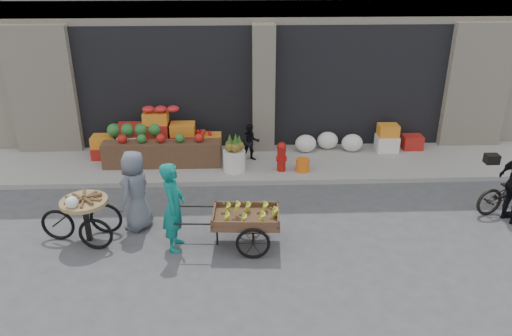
{
  "coord_description": "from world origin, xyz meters",
  "views": [
    {
      "loc": [
        -0.67,
        -7.14,
        4.99
      ],
      "look_at": [
        -0.33,
        1.53,
        1.1
      ],
      "focal_mm": 35.0,
      "sensor_mm": 36.0,
      "label": 1
    }
  ],
  "objects_px": {
    "orange_bucket": "(303,165)",
    "tricycle_cart": "(85,213)",
    "vendor_grey": "(136,190)",
    "seated_person": "(251,143)",
    "pineapple_bin": "(234,161)",
    "fire_hydrant": "(281,155)",
    "banana_cart": "(243,215)",
    "vendor_woman": "(174,207)"
  },
  "relations": [
    {
      "from": "banana_cart",
      "to": "vendor_grey",
      "type": "xyz_separation_m",
      "value": [
        -2.01,
        0.72,
        0.17
      ]
    },
    {
      "from": "banana_cart",
      "to": "vendor_woman",
      "type": "distance_m",
      "value": 1.23
    },
    {
      "from": "pineapple_bin",
      "to": "fire_hydrant",
      "type": "bearing_deg",
      "value": -2.6
    },
    {
      "from": "fire_hydrant",
      "to": "vendor_woman",
      "type": "height_order",
      "value": "vendor_woman"
    },
    {
      "from": "orange_bucket",
      "to": "fire_hydrant",
      "type": "bearing_deg",
      "value": 174.29
    },
    {
      "from": "fire_hydrant",
      "to": "orange_bucket",
      "type": "height_order",
      "value": "fire_hydrant"
    },
    {
      "from": "fire_hydrant",
      "to": "tricycle_cart",
      "type": "height_order",
      "value": "tricycle_cart"
    },
    {
      "from": "banana_cart",
      "to": "vendor_grey",
      "type": "height_order",
      "value": "vendor_grey"
    },
    {
      "from": "pineapple_bin",
      "to": "orange_bucket",
      "type": "xyz_separation_m",
      "value": [
        1.6,
        -0.1,
        -0.1
      ]
    },
    {
      "from": "seated_person",
      "to": "vendor_grey",
      "type": "bearing_deg",
      "value": -137.66
    },
    {
      "from": "pineapple_bin",
      "to": "fire_hydrant",
      "type": "xyz_separation_m",
      "value": [
        1.1,
        -0.05,
        0.13
      ]
    },
    {
      "from": "tricycle_cart",
      "to": "pineapple_bin",
      "type": "bearing_deg",
      "value": 50.82
    },
    {
      "from": "fire_hydrant",
      "to": "vendor_woman",
      "type": "bearing_deg",
      "value": -125.61
    },
    {
      "from": "fire_hydrant",
      "to": "seated_person",
      "type": "distance_m",
      "value": 0.96
    },
    {
      "from": "banana_cart",
      "to": "vendor_woman",
      "type": "bearing_deg",
      "value": -175.84
    },
    {
      "from": "banana_cart",
      "to": "orange_bucket",
      "type": "bearing_deg",
      "value": 67.09
    },
    {
      "from": "vendor_woman",
      "to": "vendor_grey",
      "type": "relative_size",
      "value": 1.05
    },
    {
      "from": "orange_bucket",
      "to": "tricycle_cart",
      "type": "height_order",
      "value": "tricycle_cart"
    },
    {
      "from": "orange_bucket",
      "to": "tricycle_cart",
      "type": "distance_m",
      "value": 5.05
    },
    {
      "from": "seated_person",
      "to": "vendor_grey",
      "type": "distance_m",
      "value": 3.68
    },
    {
      "from": "vendor_woman",
      "to": "seated_person",
      "type": "bearing_deg",
      "value": -18.23
    },
    {
      "from": "tricycle_cart",
      "to": "orange_bucket",
      "type": "bearing_deg",
      "value": 36.88
    },
    {
      "from": "vendor_grey",
      "to": "seated_person",
      "type": "bearing_deg",
      "value": 165.88
    },
    {
      "from": "orange_bucket",
      "to": "seated_person",
      "type": "bearing_deg",
      "value": 149.74
    },
    {
      "from": "seated_person",
      "to": "tricycle_cart",
      "type": "xyz_separation_m",
      "value": [
        -3.09,
        -3.36,
        -0.02
      ]
    },
    {
      "from": "pineapple_bin",
      "to": "tricycle_cart",
      "type": "bearing_deg",
      "value": -134.28
    },
    {
      "from": "tricycle_cart",
      "to": "fire_hydrant",
      "type": "bearing_deg",
      "value": 40.65
    },
    {
      "from": "vendor_woman",
      "to": "banana_cart",
      "type": "bearing_deg",
      "value": -85.58
    },
    {
      "from": "orange_bucket",
      "to": "vendor_woman",
      "type": "height_order",
      "value": "vendor_woman"
    },
    {
      "from": "pineapple_bin",
      "to": "vendor_woman",
      "type": "relative_size",
      "value": 0.31
    },
    {
      "from": "fire_hydrant",
      "to": "seated_person",
      "type": "height_order",
      "value": "seated_person"
    },
    {
      "from": "seated_person",
      "to": "tricycle_cart",
      "type": "relative_size",
      "value": 0.64
    },
    {
      "from": "banana_cart",
      "to": "tricycle_cart",
      "type": "xyz_separation_m",
      "value": [
        -2.85,
        0.28,
        -0.05
      ]
    },
    {
      "from": "seated_person",
      "to": "pineapple_bin",
      "type": "bearing_deg",
      "value": -133.69
    },
    {
      "from": "fire_hydrant",
      "to": "tricycle_cart",
      "type": "xyz_separation_m",
      "value": [
        -3.79,
        -2.71,
        0.06
      ]
    },
    {
      "from": "orange_bucket",
      "to": "banana_cart",
      "type": "relative_size",
      "value": 0.15
    },
    {
      "from": "tricycle_cart",
      "to": "vendor_grey",
      "type": "bearing_deg",
      "value": 33.09
    },
    {
      "from": "banana_cart",
      "to": "tricycle_cart",
      "type": "distance_m",
      "value": 2.87
    },
    {
      "from": "fire_hydrant",
      "to": "vendor_grey",
      "type": "relative_size",
      "value": 0.45
    },
    {
      "from": "seated_person",
      "to": "vendor_woman",
      "type": "bearing_deg",
      "value": -121.66
    },
    {
      "from": "pineapple_bin",
      "to": "vendor_woman",
      "type": "height_order",
      "value": "vendor_woman"
    },
    {
      "from": "seated_person",
      "to": "tricycle_cart",
      "type": "bearing_deg",
      "value": -142.62
    }
  ]
}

